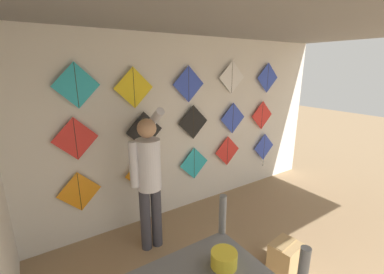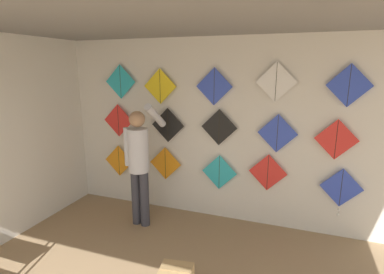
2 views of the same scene
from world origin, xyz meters
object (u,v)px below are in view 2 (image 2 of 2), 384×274
at_px(kite_4, 341,189).
at_px(kite_13, 276,82).
at_px(kite_1, 165,163).
at_px(kite_2, 219,172).
at_px(kite_8, 277,133).
at_px(kite_3, 268,173).
at_px(kite_12, 214,87).
at_px(kite_5, 118,121).
at_px(kite_11, 160,86).
at_px(kite_0, 119,161).
at_px(kite_6, 168,125).
at_px(kite_14, 349,85).
at_px(kite_7, 219,127).
at_px(shopkeeper, 139,158).
at_px(kite_9, 336,140).
at_px(kite_10, 120,82).

height_order(kite_4, kite_13, kite_13).
xyz_separation_m(kite_1, kite_2, (0.92, 0.00, -0.04)).
relative_size(kite_4, kite_13, 1.25).
bearing_deg(kite_1, kite_8, 0.00).
height_order(kite_2, kite_3, kite_3).
relative_size(kite_8, kite_12, 1.00).
bearing_deg(kite_5, kite_11, 0.00).
xyz_separation_m(kite_0, kite_6, (0.95, 0.00, 0.70)).
distance_m(kite_8, kite_14, 1.08).
height_order(kite_4, kite_14, kite_14).
distance_m(kite_12, kite_13, 0.88).
bearing_deg(kite_7, kite_8, 0.00).
xyz_separation_m(kite_6, kite_14, (2.52, 0.00, 0.68)).
relative_size(shopkeeper, kite_3, 3.38).
xyz_separation_m(kite_2, kite_6, (-0.86, 0.00, 0.69)).
distance_m(kite_8, kite_13, 0.71).
relative_size(kite_6, kite_9, 1.00).
bearing_deg(kite_11, kite_9, 0.00).
xyz_separation_m(kite_5, kite_10, (0.08, 0.00, 0.65)).
bearing_deg(kite_6, kite_4, -0.02).
bearing_deg(kite_13, kite_3, 180.00).
bearing_deg(kite_14, shopkeeper, -168.19).
bearing_deg(kite_1, kite_5, 180.00).
distance_m(kite_2, kite_4, 1.71).
relative_size(kite_7, kite_8, 1.00).
relative_size(kite_2, kite_11, 1.00).
relative_size(kite_3, kite_11, 1.00).
bearing_deg(kite_14, kite_0, 180.00).
relative_size(kite_13, kite_14, 1.00).
bearing_deg(kite_14, kite_1, 180.00).
xyz_separation_m(kite_3, kite_6, (-1.59, 0.00, 0.60)).
xyz_separation_m(kite_0, kite_14, (3.47, 0.00, 1.37)).
distance_m(kite_6, kite_10, 1.07).
bearing_deg(kite_9, kite_6, 180.00).
distance_m(kite_5, kite_9, 3.36).
bearing_deg(kite_3, kite_6, 180.00).
distance_m(kite_3, kite_13, 1.31).
bearing_deg(kite_13, kite_14, 0.00).
height_order(kite_4, kite_7, kite_7).
bearing_deg(kite_13, kite_5, 180.00).
bearing_deg(kite_10, kite_8, 0.00).
bearing_deg(kite_9, kite_1, 180.00).
xyz_separation_m(kite_1, kite_11, (-0.06, 0.00, 1.26)).
distance_m(kite_5, kite_7, 1.76).
xyz_separation_m(kite_5, kite_9, (3.36, 0.00, -0.05)).
xyz_separation_m(shopkeeper, kite_5, (-0.70, 0.57, 0.43)).
bearing_deg(kite_12, kite_6, 180.00).
xyz_separation_m(kite_3, kite_13, (0.04, 0.00, 1.31)).
bearing_deg(kite_8, kite_10, 180.00).
height_order(kite_2, kite_6, kite_6).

